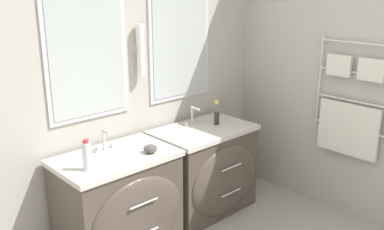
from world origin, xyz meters
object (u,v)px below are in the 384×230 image
object	(u,v)px
vanity_left	(120,203)
amenity_bowl	(150,149)
flower_vase	(217,115)
vanity_right	(206,169)
toiletry_bottle	(87,156)

from	to	relation	value
vanity_left	amenity_bowl	xyz separation A→B (m)	(0.23, -0.10, 0.42)
flower_vase	vanity_left	bearing A→B (deg)	-178.05
vanity_left	amenity_bowl	size ratio (longest dim) A/B	8.43
vanity_left	flower_vase	distance (m)	1.19
vanity_right	toiletry_bottle	world-z (taller)	toiletry_bottle
vanity_left	amenity_bowl	world-z (taller)	amenity_bowl
vanity_right	amenity_bowl	world-z (taller)	amenity_bowl
vanity_right	flower_vase	xyz separation A→B (m)	(0.16, 0.04, 0.48)
vanity_right	flower_vase	distance (m)	0.50
vanity_right	flower_vase	bearing A→B (deg)	12.79
amenity_bowl	flower_vase	distance (m)	0.87
vanity_left	toiletry_bottle	xyz separation A→B (m)	(-0.28, -0.06, 0.49)
vanity_left	vanity_right	world-z (taller)	same
toiletry_bottle	amenity_bowl	bearing A→B (deg)	-4.57
toiletry_bottle	flower_vase	xyz separation A→B (m)	(1.37, 0.09, -0.01)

